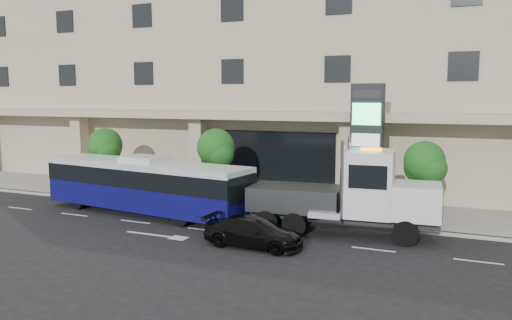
{
  "coord_description": "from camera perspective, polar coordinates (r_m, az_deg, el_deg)",
  "views": [
    {
      "loc": [
        11.34,
        -21.96,
        6.27
      ],
      "look_at": [
        1.2,
        2.0,
        3.03
      ],
      "focal_mm": 35.0,
      "sensor_mm": 36.0,
      "label": 1
    }
  ],
  "objects": [
    {
      "name": "ground",
      "position": [
        25.49,
        -4.27,
        -7.16
      ],
      "size": [
        120.0,
        120.0,
        0.0
      ],
      "primitive_type": "plane",
      "color": "black",
      "rests_on": "ground"
    },
    {
      "name": "sidewalk",
      "position": [
        29.89,
        0.12,
        -4.86
      ],
      "size": [
        120.0,
        6.0,
        0.15
      ],
      "primitive_type": "cube",
      "color": "gray",
      "rests_on": "ground"
    },
    {
      "name": "curb",
      "position": [
        27.22,
        -2.34,
        -6.06
      ],
      "size": [
        120.0,
        0.3,
        0.15
      ],
      "primitive_type": "cube",
      "color": "gray",
      "rests_on": "ground"
    },
    {
      "name": "convention_center",
      "position": [
        39.23,
        6.18,
        12.48
      ],
      "size": [
        60.0,
        17.6,
        20.0
      ],
      "color": "tan",
      "rests_on": "ground"
    },
    {
      "name": "tree_left",
      "position": [
        33.42,
        -16.83,
        1.37
      ],
      "size": [
        2.27,
        2.2,
        4.22
      ],
      "color": "#422B19",
      "rests_on": "sidewalk"
    },
    {
      "name": "tree_mid",
      "position": [
        28.96,
        -4.56,
        1.11
      ],
      "size": [
        2.28,
        2.2,
        4.38
      ],
      "color": "#422B19",
      "rests_on": "sidewalk"
    },
    {
      "name": "tree_right",
      "position": [
        25.81,
        18.73,
        -0.47
      ],
      "size": [
        2.1,
        2.0,
        4.04
      ],
      "color": "#422B19",
      "rests_on": "sidewalk"
    },
    {
      "name": "city_bus",
      "position": [
        27.65,
        -12.58,
        -2.77
      ],
      "size": [
        12.76,
        4.3,
        3.17
      ],
      "rotation": [
        0.0,
        0.0,
        -0.14
      ],
      "color": "black",
      "rests_on": "ground"
    },
    {
      "name": "tow_truck",
      "position": [
        23.25,
        10.76,
        -4.03
      ],
      "size": [
        9.81,
        3.06,
        4.45
      ],
      "rotation": [
        0.0,
        0.0,
        0.08
      ],
      "color": "#2D3033",
      "rests_on": "ground"
    },
    {
      "name": "black_sedan",
      "position": [
        21.33,
        -0.3,
        -8.24
      ],
      "size": [
        4.37,
        1.89,
        1.25
      ],
      "primitive_type": "imported",
      "rotation": [
        0.0,
        0.0,
        1.54
      ],
      "color": "black",
      "rests_on": "ground"
    },
    {
      "name": "signage_pylon",
      "position": [
        27.42,
        12.51,
        1.43
      ],
      "size": [
        1.76,
        0.74,
        6.89
      ],
      "rotation": [
        0.0,
        0.0,
        -0.07
      ],
      "color": "black",
      "rests_on": "sidewalk"
    }
  ]
}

